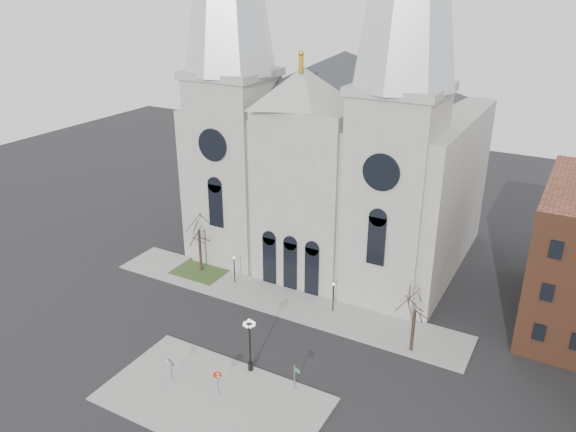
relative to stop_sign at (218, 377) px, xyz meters
The scene contains 13 objects.
ground 5.58m from the stop_sign, 125.17° to the left, with size 160.00×160.00×0.00m, color black.
sidewalk_near 1.87m from the stop_sign, 93.72° to the right, with size 18.00×10.00×0.14m, color gray.
sidewalk_far 15.72m from the stop_sign, 101.24° to the left, with size 40.00×6.00×0.14m, color gray.
grass_patch 21.60m from the stop_sign, 130.71° to the left, with size 6.00×5.00×0.18m, color #304E21.
cathedral 32.03m from the stop_sign, 96.39° to the left, with size 33.00×26.66×54.00m.
tree_left 21.86m from the stop_sign, 130.71° to the left, with size 3.20×3.20×7.50m.
tree_right 18.09m from the stop_sign, 48.09° to the left, with size 3.20×3.20×6.00m.
ped_lamp_left 18.23m from the stop_sign, 119.76° to the left, with size 0.32×0.32×3.26m.
ped_lamp_right 16.10m from the stop_sign, 79.42° to the left, with size 0.32×0.32×3.26m.
stop_sign is the anchor object (origin of this frame).
globe_lamp 4.19m from the stop_sign, 80.01° to the left, with size 1.13×1.13×5.18m.
one_way_sign 4.39m from the stop_sign, behind, with size 0.91×0.35×2.17m.
street_name_sign 6.27m from the stop_sign, 32.99° to the left, with size 0.74×0.30×2.42m.
Camera 1 is at (25.69, -33.56, 31.32)m, focal length 35.00 mm.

